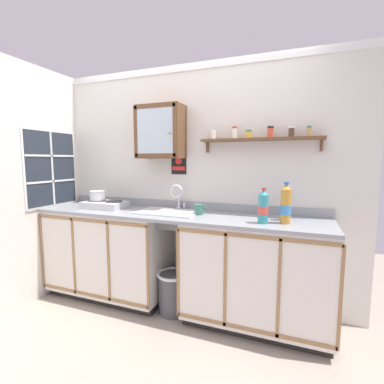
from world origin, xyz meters
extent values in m
plane|color=#9E9384|center=(0.00, 0.00, 0.00)|extent=(5.85, 5.85, 0.00)
cube|color=silver|center=(0.00, 0.66, 1.21)|extent=(3.45, 0.05, 2.42)
cube|color=white|center=(0.00, 0.63, 2.37)|extent=(3.45, 0.02, 0.05)
cube|color=silver|center=(-1.45, -0.28, 1.21)|extent=(0.05, 3.43, 2.42)
cube|color=black|center=(-0.77, 0.37, 0.04)|extent=(1.25, 0.52, 0.08)
cube|color=silver|center=(-0.77, 0.34, 0.50)|extent=(1.27, 0.58, 0.85)
cube|color=#997047|center=(-0.77, 0.05, 0.89)|extent=(1.27, 0.01, 0.03)
cube|color=#997047|center=(-0.77, 0.05, 0.13)|extent=(1.27, 0.01, 0.03)
cube|color=#997047|center=(-1.40, 0.05, 0.50)|extent=(0.02, 0.01, 0.78)
cube|color=#997047|center=(-0.98, 0.05, 0.50)|extent=(0.02, 0.01, 0.78)
cube|color=#997047|center=(-0.56, 0.05, 0.50)|extent=(0.02, 0.01, 0.78)
cube|color=#997047|center=(-0.13, 0.05, 0.50)|extent=(0.02, 0.01, 0.78)
cube|color=black|center=(0.79, 0.37, 0.04)|extent=(1.21, 0.52, 0.08)
cube|color=silver|center=(0.79, 0.34, 0.50)|extent=(1.24, 0.58, 0.85)
cube|color=#997047|center=(0.79, 0.05, 0.89)|extent=(1.24, 0.01, 0.03)
cube|color=#997047|center=(0.79, 0.05, 0.13)|extent=(1.24, 0.01, 0.03)
cube|color=#997047|center=(0.17, 0.05, 0.50)|extent=(0.02, 0.01, 0.78)
cube|color=#997047|center=(0.58, 0.05, 0.50)|extent=(0.02, 0.01, 0.78)
cube|color=#997047|center=(0.99, 0.05, 0.50)|extent=(0.02, 0.01, 0.78)
cube|color=#997047|center=(1.40, 0.05, 0.50)|extent=(0.02, 0.01, 0.78)
cube|color=gray|center=(0.00, 0.34, 0.94)|extent=(2.81, 0.61, 0.03)
cube|color=gray|center=(0.00, 0.62, 1.00)|extent=(2.81, 0.02, 0.08)
cube|color=silver|center=(-0.07, 0.36, 0.96)|extent=(0.59, 0.39, 0.01)
cube|color=slate|center=(-0.07, 0.36, 0.83)|extent=(0.51, 0.31, 0.01)
cube|color=slate|center=(-0.07, 0.52, 0.89)|extent=(0.51, 0.01, 0.13)
cube|color=slate|center=(-0.07, 0.20, 0.89)|extent=(0.51, 0.01, 0.13)
cylinder|color=#4C4C51|center=(-0.07, 0.36, 0.83)|extent=(0.04, 0.04, 0.01)
cylinder|color=silver|center=(-0.05, 0.58, 0.97)|extent=(0.05, 0.05, 0.02)
cylinder|color=silver|center=(-0.05, 0.58, 1.07)|extent=(0.02, 0.02, 0.17)
torus|color=silver|center=(-0.05, 0.51, 1.15)|extent=(0.14, 0.02, 0.14)
cylinder|color=silver|center=(0.01, 0.58, 1.00)|extent=(0.02, 0.02, 0.06)
cube|color=silver|center=(-0.82, 0.35, 0.99)|extent=(0.45, 0.28, 0.07)
cylinder|color=#2D2D2D|center=(-0.93, 0.37, 1.03)|extent=(0.18, 0.18, 0.01)
cylinder|color=#2D2D2D|center=(-0.71, 0.37, 1.03)|extent=(0.18, 0.18, 0.01)
cylinder|color=black|center=(-0.93, 0.22, 0.99)|extent=(0.03, 0.02, 0.03)
cylinder|color=black|center=(-0.71, 0.22, 0.99)|extent=(0.03, 0.02, 0.03)
cylinder|color=silver|center=(-0.93, 0.37, 1.08)|extent=(0.16, 0.16, 0.10)
torus|color=silver|center=(-0.93, 0.37, 1.13)|extent=(0.17, 0.17, 0.01)
cylinder|color=black|center=(-1.04, 0.48, 1.12)|extent=(0.13, 0.12, 0.02)
cylinder|color=#8CB7E0|center=(1.01, 0.40, 1.07)|extent=(0.07, 0.07, 0.22)
cone|color=#8CB7E0|center=(1.01, 0.40, 1.19)|extent=(0.07, 0.07, 0.03)
cylinder|color=#2D59B2|center=(1.01, 0.40, 1.22)|extent=(0.03, 0.03, 0.02)
cylinder|color=#3F8CCC|center=(1.01, 0.40, 1.08)|extent=(0.07, 0.07, 0.06)
cylinder|color=teal|center=(0.84, 0.22, 1.07)|extent=(0.08, 0.08, 0.23)
cone|color=teal|center=(0.84, 0.22, 1.21)|extent=(0.08, 0.08, 0.04)
cylinder|color=red|center=(0.84, 0.22, 1.24)|extent=(0.04, 0.04, 0.02)
cylinder|color=#D84C3F|center=(0.84, 0.22, 1.06)|extent=(0.08, 0.08, 0.07)
cylinder|color=gold|center=(1.01, 0.28, 1.10)|extent=(0.08, 0.08, 0.28)
cone|color=gold|center=(1.01, 0.28, 1.25)|extent=(0.08, 0.08, 0.04)
cylinder|color=#2D59B2|center=(1.01, 0.28, 1.28)|extent=(0.04, 0.04, 0.02)
cylinder|color=#3F8CCC|center=(1.01, 0.28, 1.07)|extent=(0.09, 0.09, 0.08)
cylinder|color=#337259|center=(0.24, 0.37, 1.01)|extent=(0.08, 0.08, 0.10)
torus|color=#337259|center=(0.27, 0.39, 1.01)|extent=(0.06, 0.05, 0.07)
cube|color=brown|center=(-0.22, 0.51, 1.75)|extent=(0.47, 0.24, 0.53)
cube|color=silver|center=(-0.22, 0.38, 1.75)|extent=(0.39, 0.01, 0.43)
cube|color=brown|center=(-0.43, 0.38, 1.75)|extent=(0.04, 0.01, 0.50)
cube|color=brown|center=(-0.01, 0.38, 1.75)|extent=(0.04, 0.01, 0.50)
cube|color=brown|center=(-0.22, 0.38, 1.98)|extent=(0.45, 0.01, 0.04)
cube|color=brown|center=(-0.22, 0.38, 1.51)|extent=(0.45, 0.01, 0.04)
sphere|color=olive|center=(-0.06, 0.37, 1.72)|extent=(0.02, 0.02, 0.02)
cube|color=brown|center=(0.75, 0.56, 1.65)|extent=(1.09, 0.14, 0.02)
cube|color=brown|center=(0.24, 0.62, 1.59)|extent=(0.02, 0.03, 0.10)
cube|color=brown|center=(1.27, 0.62, 1.59)|extent=(0.02, 0.03, 0.10)
cylinder|color=silver|center=(0.32, 0.55, 1.70)|extent=(0.05, 0.05, 0.07)
cylinder|color=white|center=(0.32, 0.55, 1.74)|extent=(0.05, 0.05, 0.02)
cylinder|color=silver|center=(0.52, 0.56, 1.71)|extent=(0.05, 0.05, 0.09)
cylinder|color=red|center=(0.52, 0.56, 1.77)|extent=(0.05, 0.05, 0.02)
cylinder|color=gold|center=(0.66, 0.55, 1.69)|extent=(0.05, 0.05, 0.06)
cylinder|color=#33723F|center=(0.66, 0.55, 1.73)|extent=(0.05, 0.05, 0.02)
cylinder|color=#CC4C33|center=(0.85, 0.56, 1.70)|extent=(0.05, 0.05, 0.08)
cylinder|color=black|center=(0.85, 0.56, 1.75)|extent=(0.05, 0.05, 0.02)
cylinder|color=#4C3326|center=(1.02, 0.57, 1.70)|extent=(0.05, 0.05, 0.08)
cylinder|color=white|center=(1.02, 0.57, 1.75)|extent=(0.05, 0.05, 0.02)
cylinder|color=tan|center=(1.16, 0.56, 1.70)|extent=(0.04, 0.04, 0.07)
cylinder|color=#33723F|center=(1.16, 0.56, 1.74)|extent=(0.04, 0.04, 0.02)
cube|color=black|center=(-0.08, 0.63, 1.43)|extent=(0.17, 0.01, 0.22)
cube|color=red|center=(-0.08, 0.62, 1.38)|extent=(0.14, 0.00, 0.04)
cylinder|color=red|center=(-0.08, 0.62, 1.46)|extent=(0.07, 0.00, 0.07)
cube|color=#262D38|center=(-1.41, 0.24, 1.37)|extent=(0.01, 0.63, 0.79)
cube|color=white|center=(-1.42, 0.24, 1.37)|extent=(0.02, 0.67, 0.83)
cube|color=white|center=(-1.41, 0.24, 1.37)|extent=(0.01, 0.02, 0.79)
cube|color=white|center=(-1.41, 0.24, 1.23)|extent=(0.01, 0.63, 0.02)
cube|color=white|center=(-1.41, 0.24, 1.51)|extent=(0.01, 0.63, 0.02)
cylinder|color=#4C4C51|center=(0.02, 0.26, 0.19)|extent=(0.28, 0.28, 0.38)
torus|color=white|center=(0.02, 0.26, 0.38)|extent=(0.31, 0.31, 0.03)
camera|label=1|loc=(1.09, -2.02, 1.47)|focal=25.75mm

